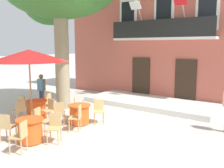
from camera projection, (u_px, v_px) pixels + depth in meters
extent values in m
plane|color=beige|center=(104.00, 122.00, 9.85)|extent=(120.00, 120.00, 0.00)
cube|color=#BC5B4C|center=(178.00, 33.00, 14.79)|extent=(13.00, 4.00, 7.50)
cube|color=#332319|center=(141.00, 78.00, 14.31)|extent=(1.10, 0.08, 2.30)
cube|color=#332319|center=(185.00, 82.00, 12.81)|extent=(1.10, 0.08, 2.30)
cube|color=silver|center=(128.00, 16.00, 14.29)|extent=(1.10, 0.08, 1.90)
cube|color=black|center=(128.00, 16.00, 14.27)|extent=(0.84, 0.04, 1.60)
cube|color=silver|center=(164.00, 13.00, 13.02)|extent=(1.10, 0.08, 1.90)
cube|color=black|center=(164.00, 13.00, 13.00)|extent=(0.84, 0.04, 1.60)
cube|color=silver|center=(207.00, 10.00, 11.75)|extent=(1.10, 0.08, 1.90)
cube|color=black|center=(207.00, 10.00, 11.73)|extent=(0.84, 0.04, 1.60)
cube|color=silver|center=(161.00, 39.00, 12.99)|extent=(5.60, 0.65, 0.12)
cube|color=black|center=(159.00, 28.00, 12.68)|extent=(5.60, 0.06, 0.90)
cylinder|color=#B2B2B7|center=(139.00, 12.00, 13.33)|extent=(0.04, 0.95, 1.33)
cube|color=white|center=(135.00, 5.00, 12.92)|extent=(0.60, 0.29, 0.38)
cylinder|color=#B2B2B7|center=(183.00, 8.00, 11.94)|extent=(0.04, 0.95, 1.33)
cube|color=red|center=(180.00, 1.00, 11.54)|extent=(0.60, 0.29, 0.38)
cylinder|color=slate|center=(124.00, 36.00, 14.31)|extent=(0.36, 0.36, 0.24)
ellipsoid|color=#4C8E38|center=(124.00, 31.00, 14.27)|extent=(0.46, 0.46, 0.29)
cylinder|color=slate|center=(142.00, 35.00, 13.64)|extent=(0.31, 0.31, 0.30)
ellipsoid|color=#2D7533|center=(142.00, 29.00, 13.60)|extent=(0.41, 0.41, 0.31)
cylinder|color=#47423D|center=(161.00, 35.00, 12.99)|extent=(0.31, 0.31, 0.23)
ellipsoid|color=#2D7533|center=(161.00, 29.00, 12.94)|extent=(0.40, 0.40, 0.37)
cylinder|color=#995638|center=(183.00, 34.00, 12.32)|extent=(0.26, 0.26, 0.26)
ellipsoid|color=#38843D|center=(183.00, 27.00, 12.26)|extent=(0.34, 0.34, 0.49)
cylinder|color=#47423D|center=(207.00, 33.00, 11.65)|extent=(0.35, 0.35, 0.32)
ellipsoid|color=#38843D|center=(207.00, 26.00, 11.60)|extent=(0.45, 0.45, 0.36)
cube|color=silver|center=(150.00, 103.00, 12.67)|extent=(6.59, 2.68, 0.25)
cylinder|color=gray|center=(62.00, 63.00, 11.80)|extent=(0.66, 0.66, 4.33)
cylinder|color=#EA561E|center=(37.00, 110.00, 10.29)|extent=(0.74, 0.74, 0.68)
cylinder|color=#EA561E|center=(36.00, 101.00, 10.23)|extent=(0.86, 0.86, 0.04)
cylinder|color=#2D2823|center=(37.00, 118.00, 10.34)|extent=(0.44, 0.44, 0.03)
cylinder|color=tan|center=(13.00, 117.00, 9.81)|extent=(0.04, 0.04, 0.45)
cylinder|color=tan|center=(22.00, 115.00, 10.04)|extent=(0.04, 0.04, 0.45)
cylinder|color=tan|center=(17.00, 118.00, 9.57)|extent=(0.04, 0.04, 0.45)
cylinder|color=tan|center=(25.00, 117.00, 9.80)|extent=(0.04, 0.04, 0.45)
cube|color=tan|center=(19.00, 111.00, 9.77)|extent=(0.47, 0.47, 0.04)
cube|color=tan|center=(21.00, 106.00, 9.60)|extent=(0.11, 0.38, 0.42)
cylinder|color=tan|center=(47.00, 118.00, 9.60)|extent=(0.04, 0.04, 0.45)
cylinder|color=tan|center=(42.00, 117.00, 9.81)|extent=(0.04, 0.04, 0.45)
cylinder|color=tan|center=(54.00, 116.00, 9.85)|extent=(0.04, 0.04, 0.45)
cylinder|color=tan|center=(49.00, 115.00, 10.07)|extent=(0.04, 0.04, 0.45)
cube|color=tan|center=(48.00, 110.00, 9.80)|extent=(0.43, 0.43, 0.04)
cube|color=tan|center=(51.00, 104.00, 9.90)|extent=(0.38, 0.07, 0.42)
cylinder|color=tan|center=(56.00, 109.00, 10.97)|extent=(0.04, 0.04, 0.45)
cylinder|color=tan|center=(51.00, 111.00, 10.69)|extent=(0.04, 0.04, 0.45)
cylinder|color=tan|center=(51.00, 108.00, 11.16)|extent=(0.04, 0.04, 0.45)
cylinder|color=tan|center=(45.00, 110.00, 10.88)|extent=(0.04, 0.04, 0.45)
cube|color=tan|center=(51.00, 104.00, 10.89)|extent=(0.41, 0.41, 0.04)
cube|color=tan|center=(48.00, 98.00, 10.95)|extent=(0.05, 0.38, 0.42)
cylinder|color=tan|center=(27.00, 109.00, 10.99)|extent=(0.04, 0.04, 0.45)
cylinder|color=tan|center=(32.00, 110.00, 10.79)|extent=(0.04, 0.04, 0.45)
cylinder|color=tan|center=(20.00, 111.00, 10.71)|extent=(0.04, 0.04, 0.45)
cylinder|color=tan|center=(25.00, 112.00, 10.52)|extent=(0.04, 0.04, 0.45)
cube|color=tan|center=(26.00, 105.00, 10.71)|extent=(0.40, 0.40, 0.04)
cube|color=tan|center=(22.00, 100.00, 10.53)|extent=(0.38, 0.04, 0.42)
cylinder|color=#EA561E|center=(30.00, 131.00, 7.73)|extent=(0.74, 0.74, 0.68)
cylinder|color=#EA561E|center=(30.00, 120.00, 7.67)|extent=(0.86, 0.86, 0.04)
cylinder|color=#2D2823|center=(31.00, 142.00, 7.78)|extent=(0.44, 0.44, 0.03)
cylinder|color=tan|center=(58.00, 138.00, 7.53)|extent=(0.04, 0.04, 0.45)
cylinder|color=tan|center=(47.00, 138.00, 7.55)|extent=(0.04, 0.04, 0.45)
cylinder|color=tan|center=(61.00, 134.00, 7.86)|extent=(0.04, 0.04, 0.45)
cylinder|color=tan|center=(51.00, 134.00, 7.88)|extent=(0.04, 0.04, 0.45)
cube|color=tan|center=(54.00, 128.00, 7.67)|extent=(0.55, 0.55, 0.04)
cube|color=tan|center=(55.00, 119.00, 7.81)|extent=(0.34, 0.24, 0.42)
cylinder|color=tan|center=(50.00, 127.00, 8.59)|extent=(0.04, 0.04, 0.45)
cylinder|color=tan|center=(45.00, 130.00, 8.26)|extent=(0.04, 0.04, 0.45)
cylinder|color=tan|center=(41.00, 126.00, 8.67)|extent=(0.04, 0.04, 0.45)
cylinder|color=tan|center=(36.00, 129.00, 8.34)|extent=(0.04, 0.04, 0.45)
cube|color=tan|center=(42.00, 121.00, 8.43)|extent=(0.52, 0.52, 0.04)
cube|color=tan|center=(37.00, 114.00, 8.44)|extent=(0.18, 0.37, 0.42)
cylinder|color=tan|center=(7.00, 132.00, 8.07)|extent=(0.04, 0.04, 0.45)
cylinder|color=tan|center=(16.00, 133.00, 8.01)|extent=(0.04, 0.04, 0.45)
cylinder|color=tan|center=(0.00, 136.00, 7.73)|extent=(0.04, 0.04, 0.45)
cylinder|color=tan|center=(10.00, 136.00, 7.68)|extent=(0.04, 0.04, 0.45)
cube|color=tan|center=(8.00, 127.00, 7.83)|extent=(0.54, 0.54, 0.04)
cube|color=tan|center=(4.00, 121.00, 7.62)|extent=(0.36, 0.20, 0.42)
cylinder|color=tan|center=(10.00, 147.00, 6.87)|extent=(0.04, 0.04, 0.45)
cylinder|color=tan|center=(16.00, 142.00, 7.20)|extent=(0.04, 0.04, 0.45)
cylinder|color=tan|center=(21.00, 148.00, 6.82)|extent=(0.04, 0.04, 0.45)
cylinder|color=tan|center=(27.00, 143.00, 7.16)|extent=(0.04, 0.04, 0.45)
cube|color=tan|center=(18.00, 137.00, 6.98)|extent=(0.54, 0.54, 0.04)
cube|color=tan|center=(24.00, 129.00, 6.92)|extent=(0.21, 0.35, 0.42)
cylinder|color=#EA561E|center=(79.00, 115.00, 9.55)|extent=(0.74, 0.74, 0.68)
cylinder|color=#EA561E|center=(79.00, 105.00, 9.50)|extent=(0.86, 0.86, 0.04)
cylinder|color=#2D2823|center=(80.00, 124.00, 9.61)|extent=(0.44, 0.44, 0.03)
cylinder|color=tan|center=(104.00, 119.00, 9.51)|extent=(0.04, 0.04, 0.45)
cylinder|color=tan|center=(95.00, 119.00, 9.47)|extent=(0.04, 0.04, 0.45)
cylinder|color=tan|center=(103.00, 116.00, 9.85)|extent=(0.04, 0.04, 0.45)
cylinder|color=tan|center=(94.00, 117.00, 9.81)|extent=(0.04, 0.04, 0.45)
cube|color=tan|center=(99.00, 112.00, 9.62)|extent=(0.56, 0.56, 0.04)
cube|color=tan|center=(99.00, 105.00, 9.76)|extent=(0.31, 0.28, 0.42)
cylinder|color=tan|center=(83.00, 112.00, 10.50)|extent=(0.04, 0.04, 0.45)
cylinder|color=tan|center=(83.00, 114.00, 10.17)|extent=(0.04, 0.04, 0.45)
cylinder|color=tan|center=(75.00, 112.00, 10.45)|extent=(0.04, 0.04, 0.45)
cylinder|color=tan|center=(75.00, 114.00, 10.12)|extent=(0.04, 0.04, 0.45)
cube|color=tan|center=(79.00, 107.00, 10.27)|extent=(0.57, 0.57, 0.04)
cube|color=tan|center=(74.00, 102.00, 10.21)|extent=(0.29, 0.30, 0.42)
cylinder|color=tan|center=(56.00, 118.00, 9.63)|extent=(0.04, 0.04, 0.45)
cylinder|color=tan|center=(64.00, 118.00, 9.67)|extent=(0.04, 0.04, 0.45)
cylinder|color=tan|center=(55.00, 121.00, 9.30)|extent=(0.04, 0.04, 0.45)
cylinder|color=tan|center=(64.00, 120.00, 9.34)|extent=(0.04, 0.04, 0.45)
cube|color=tan|center=(59.00, 113.00, 9.45)|extent=(0.57, 0.57, 0.04)
cube|color=tan|center=(59.00, 108.00, 9.24)|extent=(0.31, 0.29, 0.42)
cylinder|color=tan|center=(69.00, 126.00, 8.69)|extent=(0.04, 0.04, 0.45)
cylinder|color=tan|center=(71.00, 123.00, 9.02)|extent=(0.04, 0.04, 0.45)
cylinder|color=tan|center=(79.00, 126.00, 8.66)|extent=(0.04, 0.04, 0.45)
cylinder|color=tan|center=(81.00, 123.00, 8.99)|extent=(0.04, 0.04, 0.45)
cube|color=tan|center=(75.00, 118.00, 8.80)|extent=(0.55, 0.55, 0.04)
cube|color=tan|center=(80.00, 112.00, 8.75)|extent=(0.23, 0.35, 0.42)
cylinder|color=#997A56|center=(31.00, 92.00, 9.39)|extent=(0.06, 0.06, 2.55)
cylinder|color=#333333|center=(32.00, 123.00, 9.58)|extent=(0.44, 0.44, 0.08)
cone|color=#B21E1E|center=(29.00, 56.00, 9.19)|extent=(2.90, 2.90, 0.45)
cylinder|color=beige|center=(224.00, 99.00, 8.62)|extent=(0.09, 0.09, 0.52)
cylinder|color=#384260|center=(41.00, 98.00, 12.39)|extent=(0.14, 0.14, 0.81)
cylinder|color=#384260|center=(43.00, 99.00, 12.28)|extent=(0.14, 0.14, 0.81)
cube|color=teal|center=(41.00, 85.00, 12.23)|extent=(0.38, 0.28, 0.56)
sphere|color=brown|center=(41.00, 77.00, 12.17)|extent=(0.22, 0.22, 0.22)
cylinder|color=brown|center=(38.00, 84.00, 12.36)|extent=(0.09, 0.09, 0.52)
cylinder|color=brown|center=(44.00, 85.00, 12.10)|extent=(0.09, 0.09, 0.52)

